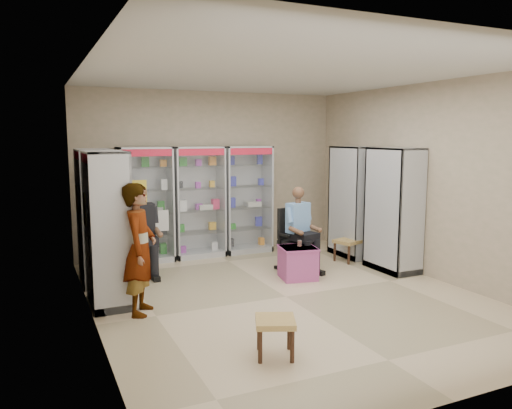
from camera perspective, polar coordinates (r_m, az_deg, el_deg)
name	(u,v)px	position (r m, az deg, el deg)	size (l,w,h in m)	color
floor	(286,297)	(6.96, 3.41, -10.47)	(6.00, 6.00, 0.00)	tan
room_shell	(287,153)	(6.61, 3.55, 5.95)	(5.02, 6.02, 3.01)	tan
cabinet_back_left	(146,205)	(8.83, -12.48, -0.06)	(0.90, 0.50, 2.00)	silver
cabinet_back_mid	(198,202)	(9.07, -6.61, 0.28)	(0.90, 0.50, 2.00)	#9D9FA4
cabinet_back_right	(246,199)	(9.41, -1.10, 0.59)	(0.90, 0.50, 2.00)	#A0A2A7
cabinet_right_far	(353,202)	(9.23, 11.07, 0.31)	(0.50, 0.90, 2.00)	#B9BAC1
cabinet_right_near	(394,210)	(8.37, 15.45, -0.59)	(0.50, 0.90, 2.00)	#9FA0A5
cabinet_left_far	(97,216)	(7.77, -17.74, -1.31)	(0.50, 0.90, 2.00)	silver
cabinet_left_near	(108,229)	(6.70, -16.61, -2.68)	(0.50, 0.90, 2.00)	silver
wooden_chair	(141,245)	(8.17, -13.01, -4.49)	(0.42, 0.42, 0.94)	#312313
seated_customer	(141,233)	(8.08, -12.98, -3.17)	(0.44, 0.60, 1.34)	black
office_chair	(295,239)	(8.21, 4.53, -3.98)	(0.55, 0.55, 1.02)	black
seated_shopkeeper	(297,231)	(8.14, 4.71, -3.09)	(0.42, 0.59, 1.29)	#6CA9D5
pink_trunk	(298,263)	(7.76, 4.81, -6.65)	(0.52, 0.50, 0.50)	#AE458E
tea_glass	(300,243)	(7.75, 5.00, -4.43)	(0.07, 0.07, 0.09)	#5E1D08
woven_stool_a	(347,250)	(8.93, 10.39, -5.19)	(0.39, 0.39, 0.39)	#A88D47
woven_stool_b	(275,337)	(5.14, 2.21, -14.93)	(0.39, 0.39, 0.39)	#A48945
standing_man	(140,249)	(6.28, -13.13, -4.99)	(0.59, 0.39, 1.62)	gray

